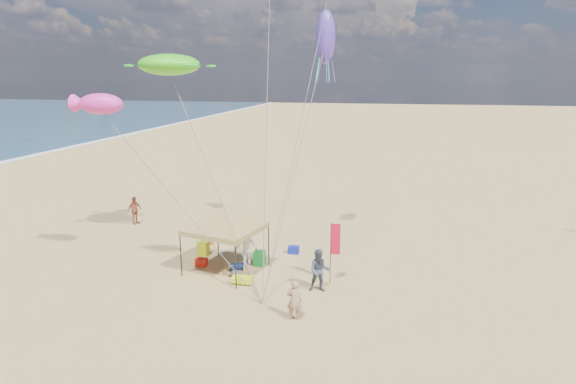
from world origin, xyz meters
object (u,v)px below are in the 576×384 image
person_near_c (246,245)px  person_far_a (135,210)px  canopy_tent (225,208)px  cooler_red (202,262)px  person_near_b (319,271)px  beach_cart (242,279)px  feather_flag (334,243)px  chair_yellow (203,248)px  chair_green (259,258)px  person_near_a (294,300)px  cooler_blue (294,250)px

person_near_c → person_far_a: size_ratio=1.11×
canopy_tent → cooler_red: (-1.34, 0.27, -2.80)m
person_near_b → person_far_a: 14.19m
beach_cart → person_near_b: size_ratio=0.49×
feather_flag → person_far_a: bearing=154.8°
cooler_red → chair_yellow: chair_yellow is taller
canopy_tent → chair_yellow: (-1.79, 1.65, -2.64)m
chair_green → chair_yellow: (-3.10, 0.68, 0.00)m
canopy_tent → feather_flag: 5.13m
feather_flag → chair_yellow: size_ratio=3.90×
cooler_red → person_far_a: 8.50m
beach_cart → person_near_a: (2.83, -2.65, 0.58)m
canopy_tent → chair_green: bearing=36.6°
feather_flag → person_near_c: (-4.30, 1.22, -0.89)m
cooler_red → person_near_b: person_near_b is taller
chair_green → person_near_c: size_ratio=0.37×
cooler_blue → person_near_b: person_near_b is taller
person_near_a → person_near_b: size_ratio=0.85×
feather_flag → cooler_red: 6.57m
cooler_blue → person_far_a: 10.82m
cooler_red → person_near_c: person_near_c is taller
chair_yellow → person_near_c: 2.65m
cooler_red → canopy_tent: bearing=-11.5°
canopy_tent → beach_cart: 3.25m
cooler_blue → person_near_a: bearing=-78.2°
person_near_b → person_near_c: (-3.82, 2.22, 0.03)m
beach_cart → person_near_b: (3.37, -0.06, 0.72)m
cooler_red → cooler_blue: (3.92, 2.56, 0.00)m
chair_green → cooler_red: bearing=-165.2°
cooler_red → person_near_c: 2.27m
beach_cart → person_far_a: bearing=142.2°
person_near_c → person_far_a: 9.77m
canopy_tent → chair_green: 3.10m
person_near_c → chair_green: bearing=163.4°
chair_yellow → person_far_a: (-6.03, 4.08, 0.50)m
canopy_tent → chair_yellow: 3.59m
chair_yellow → canopy_tent: bearing=-42.7°
feather_flag → cooler_red: bearing=174.9°
cooler_red → person_near_a: 6.77m
chair_yellow → person_near_a: 8.00m
person_near_c → canopy_tent: bearing=33.8°
feather_flag → canopy_tent: bearing=176.7°
feather_flag → chair_green: (-3.68, 1.26, -1.49)m
cooler_red → cooler_blue: 4.68m
cooler_blue → person_near_c: bearing=-134.9°
person_near_a → chair_green: bearing=-67.6°
person_far_a → person_near_c: bearing=-98.1°
cooler_blue → person_near_b: size_ratio=0.29×
person_near_a → person_near_b: (0.53, 2.59, 0.14)m
person_far_a → canopy_tent: bearing=-105.0°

